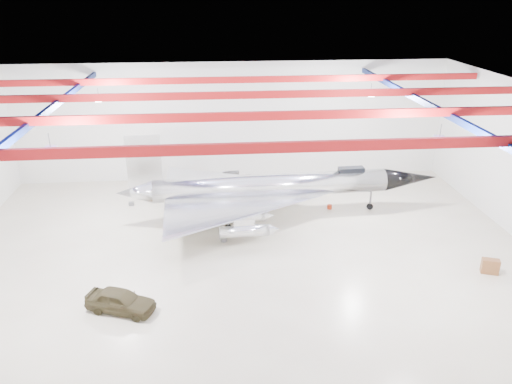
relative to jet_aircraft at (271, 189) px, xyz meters
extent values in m
plane|color=#BFB198|center=(-2.51, -5.93, -2.32)|extent=(40.00, 40.00, 0.00)
plane|color=silver|center=(-2.51, 9.07, 3.18)|extent=(40.00, 0.00, 40.00)
plane|color=#0A0F38|center=(-2.51, -5.93, 8.68)|extent=(40.00, 40.00, 0.00)
cube|color=maroon|center=(-2.51, -14.93, 8.08)|extent=(39.50, 0.25, 0.50)
cube|color=maroon|center=(-2.51, -8.93, 8.08)|extent=(39.50, 0.25, 0.50)
cube|color=maroon|center=(-2.51, -2.93, 8.08)|extent=(39.50, 0.25, 0.50)
cube|color=maroon|center=(-2.51, 3.07, 8.08)|extent=(39.50, 0.25, 0.50)
cube|color=#0C1B4D|center=(-14.51, -5.93, 7.78)|extent=(0.25, 29.50, 0.40)
cube|color=#0C1B4D|center=(9.49, -5.93, 7.78)|extent=(0.25, 29.50, 0.40)
cube|color=silver|center=(-12.51, -11.93, 7.38)|extent=(0.55, 0.55, 0.25)
cube|color=silver|center=(7.49, -11.93, 7.38)|extent=(0.55, 0.55, 0.25)
cube|color=silver|center=(-12.51, 0.07, 7.38)|extent=(0.55, 0.55, 0.25)
cube|color=silver|center=(7.49, 0.07, 7.38)|extent=(0.55, 0.55, 0.25)
cylinder|color=silver|center=(0.05, 0.00, 0.27)|extent=(18.56, 2.71, 1.85)
cone|color=black|center=(11.60, 0.54, 0.27)|extent=(4.70, 2.06, 1.85)
cone|color=silver|center=(-10.57, -0.49, 0.27)|extent=(2.86, 1.98, 1.85)
cube|color=silver|center=(-9.65, -0.45, 2.67)|extent=(2.59, 0.23, 4.16)
cube|color=black|center=(6.52, 0.30, 1.24)|extent=(2.07, 0.83, 0.46)
cylinder|color=silver|center=(-2.48, -5.21, -1.03)|extent=(3.55, 1.00, 0.83)
cylinder|color=silver|center=(-2.59, -2.90, -1.03)|extent=(3.55, 1.00, 0.83)
cylinder|color=silver|center=(-2.85, 2.64, -1.03)|extent=(3.55, 1.00, 0.83)
cylinder|color=silver|center=(-2.96, 4.95, -1.03)|extent=(3.55, 1.00, 0.83)
cylinder|color=#59595B|center=(8.37, 0.39, -1.49)|extent=(0.17, 0.17, 1.66)
cylinder|color=black|center=(8.37, 0.39, -2.06)|extent=(0.53, 0.23, 0.52)
cylinder|color=#59595B|center=(-3.54, -2.48, -1.49)|extent=(0.17, 0.17, 1.66)
cylinder|color=black|center=(-3.54, -2.48, -2.06)|extent=(0.53, 0.23, 0.52)
cylinder|color=#59595B|center=(-3.75, 2.14, -1.49)|extent=(0.17, 0.17, 1.66)
cylinder|color=black|center=(-3.75, 2.14, -2.06)|extent=(0.53, 0.23, 0.52)
imported|color=#3A321D|center=(-10.00, -12.05, -1.64)|extent=(4.32, 2.91, 1.36)
cube|color=brown|center=(13.04, -10.07, -1.83)|extent=(1.19, 0.87, 0.99)
cube|color=olive|center=(-7.90, -1.05, -2.12)|extent=(0.69, 0.61, 0.41)
cylinder|color=#59595B|center=(-3.92, -4.14, -2.10)|extent=(0.49, 0.49, 0.43)
cube|color=olive|center=(-2.25, 1.21, -2.09)|extent=(0.66, 0.53, 0.45)
cube|color=#59595B|center=(-11.51, 3.05, -2.17)|extent=(0.42, 0.33, 0.29)
cylinder|color=#AB2D11|center=(5.06, 0.81, -2.14)|extent=(0.50, 0.50, 0.36)
cube|color=olive|center=(-1.70, 0.34, -2.11)|extent=(0.73, 0.66, 0.42)
camera|label=1|loc=(-4.54, -36.42, 14.79)|focal=35.00mm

